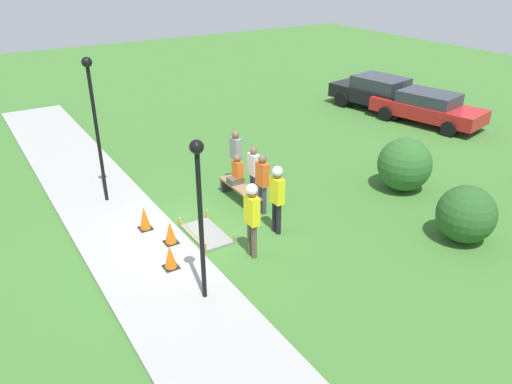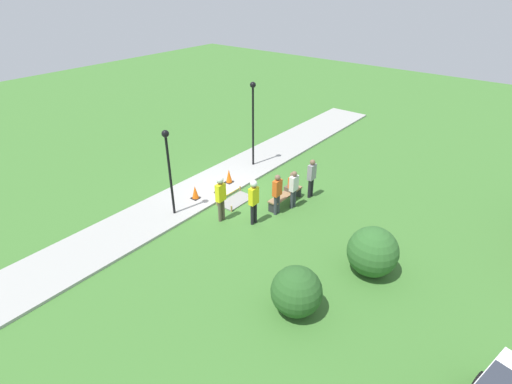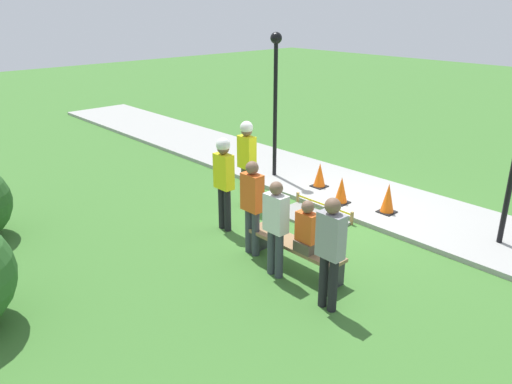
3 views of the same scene
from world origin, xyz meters
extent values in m
plane|color=#3D702D|center=(0.00, 0.00, 0.00)|extent=(60.00, 60.00, 0.00)
cube|color=#9E9E99|center=(0.00, -1.27, 0.05)|extent=(28.00, 2.54, 0.10)
cube|color=gray|center=(0.27, 0.54, 0.03)|extent=(1.52, 0.82, 0.06)
cube|color=tan|center=(-0.49, 0.13, 0.14)|extent=(0.05, 0.05, 0.29)
cube|color=tan|center=(1.04, 0.13, 0.14)|extent=(0.05, 0.05, 0.29)
cube|color=tan|center=(-0.49, 0.95, 0.14)|extent=(0.05, 0.05, 0.29)
cube|color=tan|center=(1.04, 0.95, 0.14)|extent=(0.05, 0.05, 0.29)
cube|color=yellow|center=(0.27, 0.13, 0.21)|extent=(1.52, 0.00, 0.04)
cube|color=black|center=(-0.74, -0.76, 0.11)|extent=(0.34, 0.34, 0.02)
cone|color=orange|center=(-0.74, -0.76, 0.44)|extent=(0.29, 0.29, 0.63)
cube|color=black|center=(0.27, -0.46, 0.11)|extent=(0.34, 0.34, 0.02)
cone|color=orange|center=(0.27, -0.46, 0.41)|extent=(0.29, 0.29, 0.58)
cube|color=black|center=(1.29, -0.90, 0.11)|extent=(0.34, 0.34, 0.02)
cone|color=orange|center=(1.29, -0.90, 0.41)|extent=(0.29, 0.29, 0.57)
cube|color=#2D2D33|center=(-1.78, 2.31, 0.21)|extent=(0.12, 0.40, 0.42)
cube|color=#2D2D33|center=(-0.01, 2.31, 0.21)|extent=(0.12, 0.40, 0.42)
cube|color=olive|center=(-0.90, 2.31, 0.45)|extent=(1.97, 0.44, 0.06)
cube|color=brown|center=(-1.25, 2.31, 0.57)|extent=(0.34, 0.44, 0.18)
cube|color=#E55B1E|center=(-1.25, 2.39, 0.91)|extent=(0.36, 0.20, 0.50)
sphere|color=brown|center=(-1.25, 2.39, 1.27)|extent=(0.21, 0.21, 0.21)
cylinder|color=black|center=(1.03, 2.19, 0.44)|extent=(0.14, 0.14, 0.88)
cylinder|color=black|center=(1.21, 2.19, 0.44)|extent=(0.14, 0.14, 0.88)
cube|color=yellow|center=(1.12, 2.19, 1.23)|extent=(0.40, 0.22, 0.70)
sphere|color=brown|center=(1.12, 2.19, 1.70)|extent=(0.24, 0.24, 0.24)
sphere|color=white|center=(1.12, 2.19, 1.77)|extent=(0.27, 0.27, 0.27)
cylinder|color=brown|center=(1.65, 1.05, 0.45)|extent=(0.14, 0.14, 0.90)
cylinder|color=brown|center=(1.83, 1.05, 0.45)|extent=(0.14, 0.14, 0.90)
cube|color=yellow|center=(1.74, 1.05, 1.26)|extent=(0.40, 0.22, 0.71)
sphere|color=brown|center=(1.74, 1.05, 1.74)|extent=(0.24, 0.24, 0.24)
sphere|color=white|center=(1.74, 1.05, 1.81)|extent=(0.28, 0.28, 0.28)
cylinder|color=#383D47|center=(-0.12, 2.48, 0.43)|extent=(0.14, 0.14, 0.85)
cylinder|color=#383D47|center=(0.06, 2.48, 0.43)|extent=(0.14, 0.14, 0.85)
cube|color=#E55B1E|center=(-0.03, 2.48, 1.19)|extent=(0.40, 0.22, 0.68)
sphere|color=brown|center=(-0.03, 2.48, 1.65)|extent=(0.23, 0.23, 0.23)
cylinder|color=#383D47|center=(-0.95, 2.72, 0.40)|extent=(0.14, 0.14, 0.81)
cylinder|color=#383D47|center=(-0.77, 2.72, 0.40)|extent=(0.14, 0.14, 0.81)
cube|color=silver|center=(-0.86, 2.72, 1.13)|extent=(0.40, 0.22, 0.64)
sphere|color=brown|center=(-0.86, 2.72, 1.56)|extent=(0.22, 0.22, 0.22)
cylinder|color=black|center=(-2.17, 2.82, 0.43)|extent=(0.14, 0.14, 0.86)
cylinder|color=black|center=(-1.99, 2.82, 0.43)|extent=(0.14, 0.14, 0.86)
cube|color=gray|center=(-2.08, 2.82, 1.20)|extent=(0.40, 0.22, 0.68)
sphere|color=brown|center=(-2.08, 2.82, 1.66)|extent=(0.23, 0.23, 0.23)
cylinder|color=black|center=(2.66, -0.72, 1.76)|extent=(0.10, 0.10, 3.32)
sphere|color=black|center=(2.66, -0.72, 3.52)|extent=(0.28, 0.28, 0.28)
camera|label=1|loc=(10.55, -4.38, 6.82)|focal=35.00mm
camera|label=2|loc=(11.42, 10.45, 8.75)|focal=28.00mm
camera|label=3|loc=(-6.08, 7.93, 4.32)|focal=35.00mm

